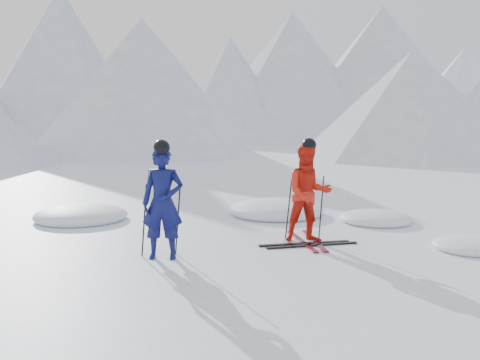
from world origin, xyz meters
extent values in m
plane|color=white|center=(0.00, 0.00, 0.00)|extent=(160.00, 160.00, 0.00)
cone|color=#B2BCD1|center=(-11.51, 40.48, 7.17)|extent=(23.96, 23.96, 14.35)
cone|color=#B2BCD1|center=(-5.08, 51.27, 5.96)|extent=(17.69, 17.69, 11.93)
cone|color=#B2BCD1|center=(4.51, 43.52, 5.42)|extent=(19.63, 19.63, 10.85)
cone|color=#B2BCD1|center=(11.74, 46.25, 7.07)|extent=(23.31, 23.31, 14.15)
cone|color=#B2BCD1|center=(21.49, 44.84, 7.44)|extent=(28.94, 28.94, 14.88)
cone|color=silver|center=(31.93, 45.34, 5.38)|extent=(24.45, 24.45, 10.76)
cone|color=#B2BCD1|center=(12.00, 20.00, 3.25)|extent=(14.00, 14.00, 6.50)
cone|color=#B2BCD1|center=(-4.00, 26.00, 4.50)|extent=(16.00, 16.00, 9.00)
imported|color=#0D114E|center=(-3.23, -0.77, 0.90)|extent=(0.72, 0.54, 1.80)
imported|color=red|center=(-0.59, -0.06, 0.90)|extent=(0.89, 0.71, 1.79)
cylinder|color=black|center=(-3.53, -0.62, 0.60)|extent=(0.12, 0.08, 1.20)
cylinder|color=black|center=(-2.98, -0.52, 0.60)|extent=(0.12, 0.07, 1.20)
cylinder|color=black|center=(-0.89, 0.19, 0.60)|extent=(0.12, 0.09, 1.19)
cylinder|color=black|center=(-0.29, 0.09, 0.60)|extent=(0.12, 0.08, 1.19)
cube|color=black|center=(-0.71, -0.06, 0.01)|extent=(0.10, 1.70, 0.03)
cube|color=black|center=(-0.47, -0.06, 0.01)|extent=(0.20, 1.70, 0.03)
cube|color=black|center=(-0.71, -0.25, 0.01)|extent=(1.70, 0.18, 0.03)
cube|color=black|center=(-0.61, -0.40, 0.01)|extent=(1.70, 0.23, 0.03)
ellipsoid|color=white|center=(-5.00, 2.81, 0.00)|extent=(2.06, 2.06, 0.45)
ellipsoid|color=white|center=(1.44, 1.48, 0.00)|extent=(1.57, 1.57, 0.35)
ellipsoid|color=white|center=(-0.51, 2.71, 0.00)|extent=(2.25, 2.25, 0.49)
ellipsoid|color=white|center=(2.01, -1.08, 0.00)|extent=(1.25, 1.25, 0.28)
camera|label=1|loc=(-3.34, -8.87, 2.18)|focal=38.00mm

